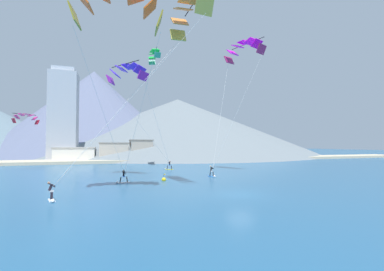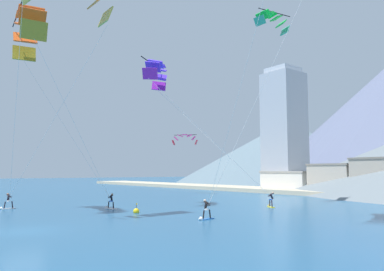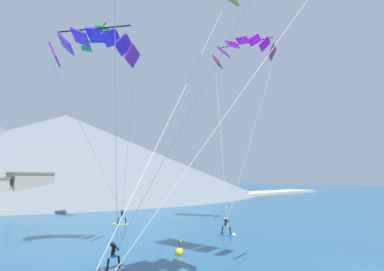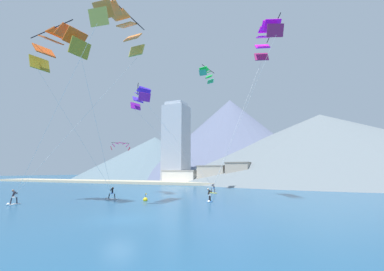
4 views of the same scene
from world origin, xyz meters
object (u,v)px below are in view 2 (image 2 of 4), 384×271
Objects in this scene: kitesurfer_near_trail at (110,204)px; parafoil_kite_distant_high_outer at (185,138)px; kitesurfer_mid_center at (205,214)px; race_marker_buoy at (136,211)px; kitesurfer_near_lead at (270,202)px; kitesurfer_far_left at (6,204)px; parafoil_kite_near_trail at (29,28)px; parafoil_kite_distant_low_drift at (272,20)px; parafoil_kite_near_lead at (157,72)px.

kitesurfer_near_trail is 0.45× the size of parafoil_kite_distant_high_outer.
kitesurfer_mid_center is 7.79m from race_marker_buoy.
kitesurfer_near_lead reaches higher than kitesurfer_mid_center.
kitesurfer_far_left is 32.80m from parafoil_kite_distant_high_outer.
parafoil_kite_near_trail reaches higher than parafoil_kite_distant_high_outer.
parafoil_kite_distant_low_drift is at bearing 73.56° from parafoil_kite_near_trail.
parafoil_kite_distant_high_outer reaches higher than kitesurfer_near_lead.
kitesurfer_mid_center is 0.10× the size of parafoil_kite_near_trail.
kitesurfer_near_trail is 12.91m from kitesurfer_mid_center.
kitesurfer_far_left is at bearing -150.27° from kitesurfer_mid_center.
kitesurfer_far_left is 17.68m from parafoil_kite_near_trail.
parafoil_kite_distant_high_outer is at bearing 135.72° from parafoil_kite_near_lead.
kitesurfer_near_lead is at bearing 49.01° from parafoil_kite_near_lead.
kitesurfer_near_trail is 28.17m from parafoil_kite_distant_high_outer.
kitesurfer_near_lead is at bearing 56.76° from kitesurfer_far_left.
parafoil_kite_distant_low_drift reaches higher than kitesurfer_mid_center.
parafoil_kite_near_lead is at bearing 79.83° from kitesurfer_near_trail.
parafoil_kite_distant_low_drift is at bearing -8.87° from parafoil_kite_distant_high_outer.
parafoil_kite_near_trail reaches higher than kitesurfer_near_trail.
parafoil_kite_distant_high_outer is at bearing 146.10° from kitesurfer_mid_center.
parafoil_kite_distant_low_drift is at bearing 64.09° from kitesurfer_far_left.
parafoil_kite_distant_high_outer reaches higher than kitesurfer_near_trail.
parafoil_kite_near_trail is 34.18m from parafoil_kite_distant_high_outer.
race_marker_buoy is at bearing -165.46° from kitesurfer_mid_center.
parafoil_kite_near_lead is (6.87, 13.53, 14.46)m from kitesurfer_far_left.
parafoil_kite_distant_high_outer is at bearing 108.35° from kitesurfer_far_left.
kitesurfer_mid_center is 21.53m from kitesurfer_far_left.
kitesurfer_near_trail is at bearing -177.79° from race_marker_buoy.
parafoil_kite_near_lead reaches higher than kitesurfer_far_left.
parafoil_kite_near_lead is (0.90, 5.01, 14.49)m from kitesurfer_near_trail.
kitesurfer_mid_center is 27.63m from parafoil_kite_distant_low_drift.
parafoil_kite_distant_low_drift is (7.72, 26.15, 5.01)m from parafoil_kite_near_trail.
parafoil_kite_distant_high_outer is at bearing 171.13° from parafoil_kite_distant_low_drift.
kitesurfer_far_left is 0.10× the size of parafoil_kite_near_trail.
parafoil_kite_near_lead is at bearing 82.36° from parafoil_kite_near_trail.
kitesurfer_near_trail is at bearing 54.97° from kitesurfer_far_left.
race_marker_buoy is (21.09, -21.19, -9.42)m from parafoil_kite_distant_high_outer.
kitesurfer_mid_center is at bearing 37.56° from parafoil_kite_near_trail.
kitesurfer_near_lead is 0.96× the size of kitesurfer_far_left.
kitesurfer_far_left is (-15.00, -22.88, -0.03)m from kitesurfer_near_lead.
kitesurfer_far_left is at bearing -142.00° from race_marker_buoy.
parafoil_kite_near_lead is at bearing -44.28° from parafoil_kite_distant_high_outer.
kitesurfer_near_trail is 18.91m from parafoil_kite_near_trail.
parafoil_kite_near_lead reaches higher than kitesurfer_near_trail.
kitesurfer_mid_center is at bearing -13.57° from parafoil_kite_near_lead.
parafoil_kite_near_trail is 3.06× the size of parafoil_kite_distant_low_drift.
parafoil_kite_near_trail is (5.09, 0.21, 16.93)m from kitesurfer_far_left.
parafoil_kite_distant_low_drift is (6.83, 17.84, 21.97)m from kitesurfer_near_trail.
parafoil_kite_distant_low_drift is at bearing 65.19° from parafoil_kite_near_lead.
parafoil_kite_distant_high_outer is 26.34m from parafoil_kite_distant_low_drift.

